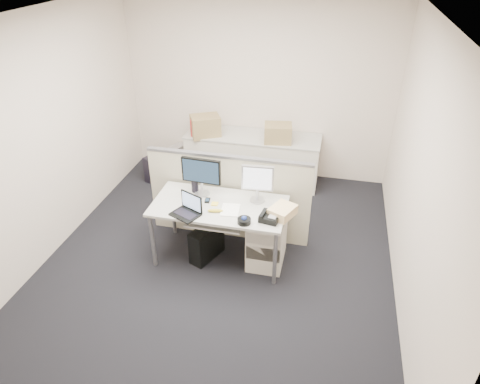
% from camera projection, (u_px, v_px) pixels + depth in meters
% --- Properties ---
extents(floor, '(4.00, 4.50, 0.01)m').
position_uv_depth(floor, '(221.00, 256.00, 5.16)').
color(floor, black).
rests_on(floor, ground).
extents(ceiling, '(4.00, 4.50, 0.01)m').
position_uv_depth(ceiling, '(213.00, 17.00, 3.76)').
color(ceiling, white).
rests_on(ceiling, ground).
extents(wall_back, '(4.00, 0.02, 2.70)m').
position_uv_depth(wall_back, '(258.00, 89.00, 6.33)').
color(wall_back, beige).
rests_on(wall_back, ground).
extents(wall_front, '(4.00, 0.02, 2.70)m').
position_uv_depth(wall_front, '(118.00, 316.00, 2.58)').
color(wall_front, beige).
rests_on(wall_front, ground).
extents(wall_left, '(0.02, 4.50, 2.70)m').
position_uv_depth(wall_left, '(47.00, 137.00, 4.84)').
color(wall_left, beige).
rests_on(wall_left, ground).
extents(wall_right, '(0.02, 4.50, 2.70)m').
position_uv_depth(wall_right, '(419.00, 176.00, 4.08)').
color(wall_right, beige).
rests_on(wall_right, ground).
extents(desk, '(1.50, 0.75, 0.73)m').
position_uv_depth(desk, '(219.00, 210.00, 4.81)').
color(desk, '#B5B4AB').
rests_on(desk, floor).
extents(keyboard_tray, '(0.62, 0.32, 0.02)m').
position_uv_depth(keyboard_tray, '(215.00, 222.00, 4.69)').
color(keyboard_tray, '#B5B4AB').
rests_on(keyboard_tray, desk).
extents(drawer_pedestal, '(0.40, 0.55, 0.65)m').
position_uv_depth(drawer_pedestal, '(267.00, 238.00, 4.93)').
color(drawer_pedestal, beige).
rests_on(drawer_pedestal, floor).
extents(cubicle_partition, '(2.00, 0.06, 1.10)m').
position_uv_depth(cubicle_partition, '(229.00, 198.00, 5.24)').
color(cubicle_partition, '#BDB597').
rests_on(cubicle_partition, floor).
extents(back_counter, '(2.00, 0.60, 0.72)m').
position_uv_depth(back_counter, '(253.00, 159.00, 6.58)').
color(back_counter, beige).
rests_on(back_counter, floor).
extents(monitor_main, '(0.47, 0.20, 0.46)m').
position_uv_depth(monitor_main, '(201.00, 177.00, 4.86)').
color(monitor_main, black).
rests_on(monitor_main, desk).
extents(monitor_small, '(0.37, 0.20, 0.44)m').
position_uv_depth(monitor_small, '(258.00, 184.00, 4.74)').
color(monitor_small, '#B7B7BC').
rests_on(monitor_small, desk).
extents(laptop, '(0.36, 0.33, 0.22)m').
position_uv_depth(laptop, '(185.00, 207.00, 4.55)').
color(laptop, black).
rests_on(laptop, desk).
extents(trackball, '(0.19, 0.19, 0.06)m').
position_uv_depth(trackball, '(244.00, 221.00, 4.46)').
color(trackball, black).
rests_on(trackball, desk).
extents(desk_phone, '(0.22, 0.19, 0.06)m').
position_uv_depth(desk_phone, '(269.00, 218.00, 4.50)').
color(desk_phone, black).
rests_on(desk_phone, desk).
extents(paper_stack, '(0.22, 0.27, 0.01)m').
position_uv_depth(paper_stack, '(230.00, 210.00, 4.68)').
color(paper_stack, white).
rests_on(paper_stack, desk).
extents(sticky_pad, '(0.08, 0.08, 0.01)m').
position_uv_depth(sticky_pad, '(215.00, 204.00, 4.79)').
color(sticky_pad, yellow).
rests_on(sticky_pad, desk).
extents(travel_mug, '(0.10, 0.10, 0.17)m').
position_uv_depth(travel_mug, '(195.00, 185.00, 4.99)').
color(travel_mug, black).
rests_on(travel_mug, desk).
extents(banana, '(0.18, 0.08, 0.04)m').
position_uv_depth(banana, '(215.00, 211.00, 4.64)').
color(banana, gold).
rests_on(banana, desk).
extents(cellphone, '(0.07, 0.11, 0.01)m').
position_uv_depth(cellphone, '(207.00, 200.00, 4.85)').
color(cellphone, black).
rests_on(cellphone, desk).
extents(manila_folders, '(0.32, 0.35, 0.11)m').
position_uv_depth(manila_folders, '(282.00, 211.00, 4.57)').
color(manila_folders, '#EEBB80').
rests_on(manila_folders, desk).
extents(keyboard, '(0.51, 0.23, 0.03)m').
position_uv_depth(keyboard, '(220.00, 219.00, 4.70)').
color(keyboard, black).
rests_on(keyboard, keyboard_tray).
extents(pc_tower_desk, '(0.34, 0.49, 0.42)m').
position_uv_depth(pc_tower_desk, '(207.00, 242.00, 5.04)').
color(pc_tower_desk, black).
rests_on(pc_tower_desk, floor).
extents(pc_tower_spare_dark, '(0.33, 0.48, 0.42)m').
position_uv_depth(pc_tower_spare_dark, '(158.00, 166.00, 6.68)').
color(pc_tower_spare_dark, black).
rests_on(pc_tower_spare_dark, floor).
extents(pc_tower_spare_silver, '(0.30, 0.43, 0.38)m').
position_uv_depth(pc_tower_spare_silver, '(176.00, 157.00, 7.00)').
color(pc_tower_spare_silver, '#B7B7BC').
rests_on(pc_tower_spare_silver, floor).
extents(cardboard_box_left, '(0.52, 0.47, 0.31)m').
position_uv_depth(cardboard_box_left, '(205.00, 126.00, 6.34)').
color(cardboard_box_left, '#977F4E').
rests_on(cardboard_box_left, back_counter).
extents(cardboard_box_right, '(0.43, 0.36, 0.28)m').
position_uv_depth(cardboard_box_right, '(278.00, 134.00, 6.15)').
color(cardboard_box_right, '#977F4E').
rests_on(cardboard_box_right, back_counter).
extents(red_binder, '(0.14, 0.29, 0.27)m').
position_uv_depth(red_binder, '(193.00, 126.00, 6.41)').
color(red_binder, '#B22C2C').
rests_on(red_binder, back_counter).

